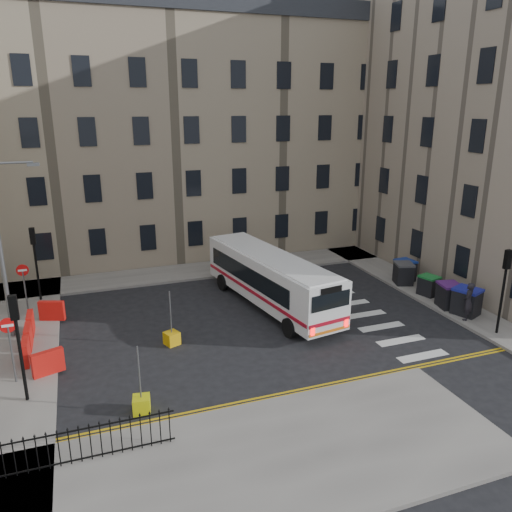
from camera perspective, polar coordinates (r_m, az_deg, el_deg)
ground at (r=26.13m, az=3.31°, el=-6.91°), size 120.00×120.00×0.00m
pavement_north at (r=32.46m, az=-12.61°, el=-2.33°), size 36.00×3.20×0.15m
pavement_east at (r=33.56m, az=14.84°, el=-1.86°), size 2.40×26.00×0.15m
pavement_sw at (r=16.06m, az=-6.51°, el=-23.85°), size 20.00×6.00×0.15m
terrace_north at (r=37.56m, az=-16.49°, el=13.30°), size 38.30×10.80×17.20m
traffic_light_east at (r=25.66m, az=26.55°, el=-2.34°), size 0.28×0.22×4.10m
traffic_light_nw at (r=29.54m, az=-23.97°, el=0.36°), size 0.28×0.22×4.10m
traffic_light_sw at (r=19.65m, az=-25.62°, el=-7.84°), size 0.28×0.22×4.10m
streetlamp at (r=24.95m, az=-27.20°, el=0.60°), size 0.50×0.22×8.14m
no_entry_north at (r=27.90m, az=-25.02°, el=-2.40°), size 0.60×0.08×3.00m
no_entry_south at (r=21.39m, az=-26.36°, el=-8.28°), size 0.60×0.08×3.00m
roadworks_barriers at (r=24.61m, az=-23.73°, el=-8.32°), size 1.66×6.26×1.00m
iron_railings at (r=16.94m, az=-23.21°, el=-19.95°), size 7.80×0.04×1.20m
bus at (r=26.82m, az=1.66°, el=-2.46°), size 4.09×10.76×2.86m
wheelie_bin_a at (r=27.93m, az=22.92°, el=-4.78°), size 1.50×1.59×1.40m
wheelie_bin_b at (r=28.55m, az=21.19°, el=-4.20°), size 1.29×1.41×1.33m
wheelie_bin_c at (r=29.99m, az=19.13°, el=-3.19°), size 1.13×1.23×1.13m
wheelie_bin_d at (r=31.40m, az=16.49°, el=-1.89°), size 1.34×1.44×1.29m
wheelie_bin_e at (r=32.06m, az=16.65°, el=-1.54°), size 1.08×1.22×1.27m
pedestrian at (r=27.14m, az=23.08°, el=-4.80°), size 0.85×0.81×1.96m
bollard_yellow at (r=23.44m, az=-9.60°, el=-9.26°), size 0.78×0.78×0.60m
bollard_chevron at (r=18.98m, az=-12.95°, el=-16.21°), size 0.69×0.69×0.60m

